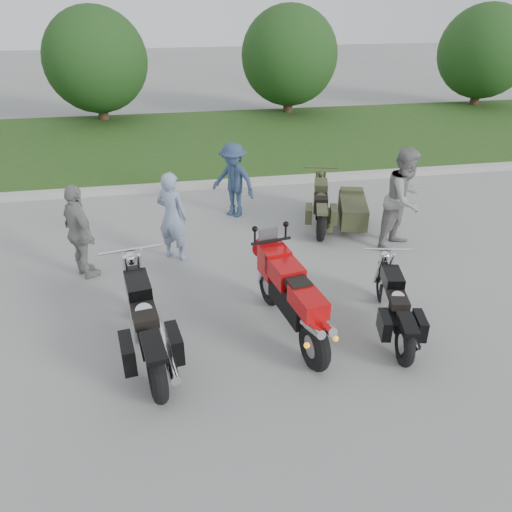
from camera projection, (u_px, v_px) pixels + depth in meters
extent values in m
plane|color=#979792|center=(236.00, 329.00, 7.34)|extent=(80.00, 80.00, 0.00)
cube|color=#AEABA4|center=(202.00, 185.00, 12.51)|extent=(60.00, 0.30, 0.15)
cube|color=#385B1F|center=(191.00, 141.00, 16.11)|extent=(60.00, 8.00, 0.14)
cylinder|color=#3F2B1C|center=(102.00, 107.00, 18.29)|extent=(0.36, 0.36, 1.20)
sphere|color=#193A15|center=(96.00, 60.00, 17.53)|extent=(3.60, 3.60, 3.60)
cylinder|color=#3F2B1C|center=(288.00, 100.00, 19.38)|extent=(0.36, 0.36, 1.20)
sphere|color=#193A15|center=(289.00, 56.00, 18.62)|extent=(3.60, 3.60, 3.60)
cylinder|color=#3F2B1C|center=(476.00, 93.00, 20.64)|extent=(0.36, 0.36, 1.20)
sphere|color=#193A15|center=(484.00, 52.00, 19.88)|extent=(3.60, 3.60, 3.60)
torus|color=black|center=(314.00, 346.00, 6.46)|extent=(0.33, 0.72, 0.69)
torus|color=black|center=(269.00, 285.00, 7.80)|extent=(0.25, 0.68, 0.67)
cube|color=black|center=(292.00, 299.00, 6.96)|extent=(0.48, 1.04, 0.39)
cube|color=#AE0608|center=(285.00, 271.00, 7.03)|extent=(0.48, 0.67, 0.29)
cube|color=#AE0608|center=(308.00, 302.00, 6.42)|extent=(0.43, 0.66, 0.24)
cube|color=black|center=(297.00, 283.00, 6.68)|extent=(0.35, 0.43, 0.11)
cube|color=#AE0608|center=(274.00, 261.00, 7.39)|extent=(0.45, 0.50, 0.45)
cylinder|color=silver|center=(313.00, 328.00, 6.23)|extent=(0.21, 0.53, 0.24)
cylinder|color=silver|center=(324.00, 326.00, 6.27)|extent=(0.21, 0.53, 0.24)
torus|color=black|center=(157.00, 373.00, 5.96)|extent=(0.31, 0.77, 0.75)
torus|color=black|center=(137.00, 297.00, 7.48)|extent=(0.24, 0.72, 0.71)
cube|color=black|center=(145.00, 325.00, 6.67)|extent=(0.45, 1.35, 0.15)
cube|color=silver|center=(144.00, 319.00, 6.63)|extent=(0.41, 0.54, 0.39)
cube|color=black|center=(138.00, 287.00, 6.76)|extent=(0.40, 0.65, 0.24)
cube|color=black|center=(144.00, 314.00, 6.40)|extent=(0.39, 0.59, 0.13)
cube|color=black|center=(153.00, 347.00, 5.77)|extent=(0.34, 0.64, 0.07)
cylinder|color=silver|center=(166.00, 348.00, 6.48)|extent=(0.30, 1.22, 0.11)
torus|color=black|center=(405.00, 344.00, 6.55)|extent=(0.28, 0.63, 0.61)
torus|color=black|center=(383.00, 286.00, 7.87)|extent=(0.23, 0.59, 0.58)
cube|color=black|center=(393.00, 308.00, 7.18)|extent=(0.42, 1.10, 0.13)
cube|color=silver|center=(394.00, 303.00, 7.14)|extent=(0.35, 0.45, 0.32)
cube|color=black|center=(392.00, 279.00, 7.26)|extent=(0.35, 0.54, 0.20)
cube|color=black|center=(398.00, 299.00, 6.94)|extent=(0.34, 0.49, 0.11)
cube|color=black|center=(408.00, 324.00, 6.40)|extent=(0.30, 0.53, 0.05)
cylinder|color=silver|center=(409.00, 328.00, 6.95)|extent=(0.29, 0.99, 0.09)
torus|color=black|center=(321.00, 226.00, 9.79)|extent=(0.33, 0.67, 0.65)
torus|color=black|center=(319.00, 197.00, 11.17)|extent=(0.27, 0.62, 0.61)
cube|color=black|center=(320.00, 207.00, 10.44)|extent=(0.51, 1.15, 0.13)
cube|color=#3B3F24|center=(321.00, 203.00, 10.40)|extent=(0.39, 0.49, 0.33)
cube|color=#3B3F24|center=(321.00, 186.00, 10.53)|extent=(0.40, 0.57, 0.21)
cube|color=black|center=(321.00, 198.00, 10.20)|extent=(0.38, 0.53, 0.11)
cube|color=#3B3F24|center=(322.00, 209.00, 9.63)|extent=(0.34, 0.56, 0.06)
cylinder|color=#3B3F24|center=(329.00, 219.00, 10.20)|extent=(0.37, 1.03, 0.09)
cube|color=#3B3F24|center=(353.00, 210.00, 10.31)|extent=(0.83, 1.33, 0.43)
torus|color=black|center=(364.00, 216.00, 10.35)|extent=(0.25, 0.54, 0.53)
imported|color=#7E8EAC|center=(172.00, 216.00, 8.93)|extent=(0.72, 0.67, 1.66)
imported|color=gray|center=(404.00, 199.00, 9.30)|extent=(1.19, 1.14, 1.94)
imported|color=navy|center=(233.00, 180.00, 10.66)|extent=(1.17, 1.15, 1.62)
imported|color=gray|center=(80.00, 232.00, 8.34)|extent=(0.86, 1.04, 1.66)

